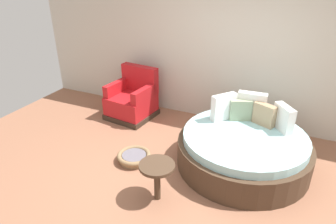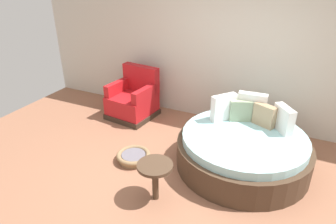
{
  "view_description": "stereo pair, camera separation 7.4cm",
  "coord_description": "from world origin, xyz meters",
  "px_view_note": "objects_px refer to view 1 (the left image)",
  "views": [
    {
      "loc": [
        1.06,
        -3.06,
        2.67
      ],
      "look_at": [
        -0.71,
        0.84,
        0.55
      ],
      "focal_mm": 32.02,
      "sensor_mm": 36.0,
      "label": 1
    },
    {
      "loc": [
        1.13,
        -3.03,
        2.67
      ],
      "look_at": [
        -0.71,
        0.84,
        0.55
      ],
      "focal_mm": 32.02,
      "sensor_mm": 36.0,
      "label": 2
    }
  ],
  "objects_px": {
    "round_daybed": "(243,148)",
    "side_table": "(157,171)",
    "pet_basket": "(134,157)",
    "red_armchair": "(133,100)"
  },
  "relations": [
    {
      "from": "pet_basket",
      "to": "red_armchair",
      "type": "bearing_deg",
      "value": 120.7
    },
    {
      "from": "red_armchair",
      "to": "pet_basket",
      "type": "xyz_separation_m",
      "value": [
        0.78,
        -1.31,
        -0.26
      ]
    },
    {
      "from": "red_armchair",
      "to": "pet_basket",
      "type": "bearing_deg",
      "value": -59.3
    },
    {
      "from": "round_daybed",
      "to": "pet_basket",
      "type": "relative_size",
      "value": 3.73
    },
    {
      "from": "round_daybed",
      "to": "red_armchair",
      "type": "distance_m",
      "value": 2.37
    },
    {
      "from": "red_armchair",
      "to": "side_table",
      "type": "distance_m",
      "value": 2.38
    },
    {
      "from": "round_daybed",
      "to": "side_table",
      "type": "bearing_deg",
      "value": -124.75
    },
    {
      "from": "red_armchair",
      "to": "side_table",
      "type": "xyz_separation_m",
      "value": [
        1.45,
        -1.88,
        0.1
      ]
    },
    {
      "from": "pet_basket",
      "to": "side_table",
      "type": "bearing_deg",
      "value": -40.48
    },
    {
      "from": "pet_basket",
      "to": "side_table",
      "type": "relative_size",
      "value": 0.98
    }
  ]
}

